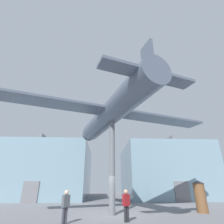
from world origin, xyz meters
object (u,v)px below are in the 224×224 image
object	(u,v)px
visitor_person	(126,203)
visitor_second	(66,204)
suspended_airplane	(111,113)
info_kiosk	(200,196)
support_pylon_central	(112,164)

from	to	relation	value
visitor_person	visitor_second	xyz separation A→B (m)	(-3.38, -0.39, -0.01)
suspended_airplane	visitor_second	xyz separation A→B (m)	(-2.61, -3.00, -6.67)
visitor_second	info_kiosk	world-z (taller)	info_kiosk
support_pylon_central	info_kiosk	world-z (taller)	support_pylon_central
support_pylon_central	info_kiosk	xyz separation A→B (m)	(6.77, 0.71, -2.19)
support_pylon_central	info_kiosk	distance (m)	7.15
support_pylon_central	visitor_person	size ratio (longest dim) A/B	3.98
visitor_person	visitor_second	size ratio (longest dim) A/B	1.01
visitor_person	info_kiosk	bearing A→B (deg)	-4.10
suspended_airplane	visitor_second	world-z (taller)	suspended_airplane
suspended_airplane	visitor_person	size ratio (longest dim) A/B	10.90
visitor_person	visitor_second	distance (m)	3.40
suspended_airplane	visitor_second	distance (m)	7.77
visitor_second	visitor_person	bearing A→B (deg)	139.39
visitor_person	info_kiosk	xyz separation A→B (m)	(6.08, 3.09, 0.18)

